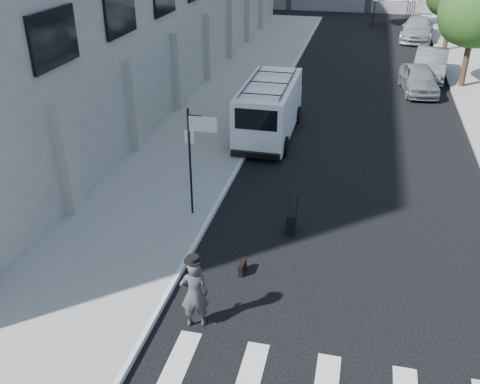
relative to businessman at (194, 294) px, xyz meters
The scene contains 11 objects.
ground 2.10m from the businessman, 58.31° to the left, with size 120.00×120.00×0.00m, color black.
sidewalk_left 17.93m from the businessman, 100.48° to the left, with size 4.50×48.00×0.15m, color gray.
sign_pole 5.30m from the businessman, 105.93° to the left, with size 1.03×0.07×3.50m.
tree_near 23.56m from the businessman, 68.69° to the left, with size 3.80×3.83×6.03m.
businessman is the anchor object (origin of this frame).
briefcase 2.45m from the businessman, 74.53° to the left, with size 0.12×0.44×0.34m, color black.
suitcase 4.92m from the businessman, 70.73° to the left, with size 0.28×0.44×1.22m.
cargo_van 12.42m from the businessman, 92.35° to the left, with size 2.23×6.27×2.35m.
parked_car_a 21.25m from the businessman, 73.07° to the left, with size 1.72×4.27×1.45m, color gray.
parked_car_b 24.30m from the businessman, 73.23° to the left, with size 1.76×5.05×1.66m, color slate.
parked_car_c 34.80m from the businessman, 78.58° to the left, with size 2.26×5.56×1.61m, color #9D9EA5.
Camera 1 is at (2.25, -10.89, 8.72)m, focal length 40.00 mm.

